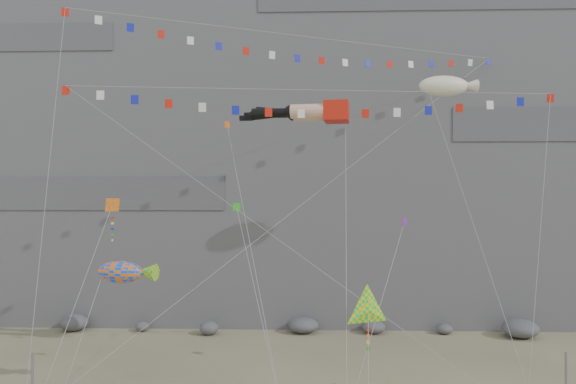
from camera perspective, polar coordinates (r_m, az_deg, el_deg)
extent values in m
cube|color=slate|center=(64.67, 1.69, 11.37)|extent=(80.00, 28.00, 50.00)
cube|color=red|center=(36.13, 4.96, 8.10)|extent=(1.77, 2.27, 1.24)
cylinder|color=#E8B190|center=(35.70, 1.96, 8.20)|extent=(2.19, 1.17, 0.91)
sphere|color=black|center=(35.84, 0.28, 8.17)|extent=(0.84, 0.84, 0.84)
cone|color=black|center=(36.04, -1.68, 8.00)|extent=(2.58, 1.07, 0.85)
cube|color=black|center=(36.35, -4.28, 7.48)|extent=(0.85, 0.46, 0.30)
cylinder|color=#E8B190|center=(36.91, 2.20, 7.91)|extent=(2.19, 1.17, 0.91)
sphere|color=black|center=(37.05, 0.58, 7.88)|extent=(0.84, 0.84, 0.84)
cone|color=black|center=(37.27, -1.32, 8.01)|extent=(2.59, 1.07, 0.91)
cube|color=black|center=(37.60, -3.84, 7.80)|extent=(0.85, 0.46, 0.30)
cylinder|color=gray|center=(29.23, 5.37, -6.58)|extent=(0.03, 0.03, 21.60)
cylinder|color=gray|center=(35.59, -9.72, -0.32)|extent=(0.03, 0.03, 30.55)
cylinder|color=gray|center=(32.83, 12.59, -4.85)|extent=(0.03, 0.03, 21.73)
cylinder|color=gray|center=(32.92, -20.95, -11.03)|extent=(0.03, 0.03, 12.73)
cylinder|color=gray|center=(33.39, -19.63, -14.27)|extent=(0.03, 0.03, 8.43)
cylinder|color=gray|center=(37.39, 19.23, -3.13)|extent=(0.03, 0.03, 22.87)
cylinder|color=gray|center=(31.90, -3.66, -6.39)|extent=(0.03, 0.03, 22.84)
cylinder|color=gray|center=(31.17, 8.93, -12.65)|extent=(0.03, 0.03, 14.44)
cylinder|color=gray|center=(29.39, -2.79, -12.48)|extent=(0.03, 0.03, 15.15)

